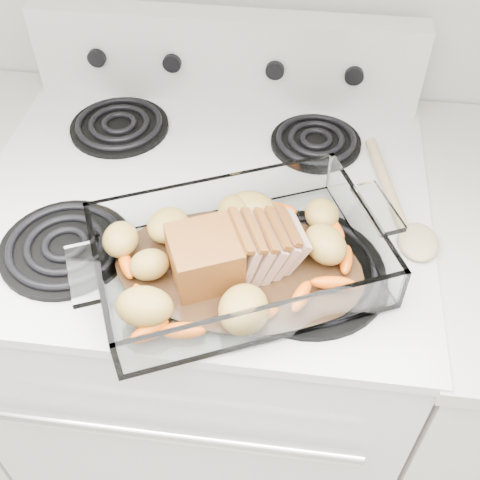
# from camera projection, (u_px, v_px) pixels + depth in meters

# --- Properties ---
(electric_range) EXTENTS (0.78, 0.70, 1.12)m
(electric_range) POSITION_uv_depth(u_px,v_px,m) (211.00, 338.00, 1.38)
(electric_range) COLOR silver
(electric_range) RESTS_ON ground
(baking_dish) EXTENTS (0.41, 0.27, 0.08)m
(baking_dish) POSITION_uv_depth(u_px,v_px,m) (238.00, 262.00, 0.90)
(baking_dish) COLOR white
(baking_dish) RESTS_ON electric_range
(pork_roast) EXTENTS (0.20, 0.10, 0.08)m
(pork_roast) POSITION_uv_depth(u_px,v_px,m) (225.00, 250.00, 0.88)
(pork_roast) COLOR #96551B
(pork_roast) RESTS_ON baking_dish
(roast_vegetables) EXTENTS (0.39, 0.21, 0.05)m
(roast_vegetables) POSITION_uv_depth(u_px,v_px,m) (239.00, 238.00, 0.92)
(roast_vegetables) COLOR orange
(roast_vegetables) RESTS_ON baking_dish
(wooden_spoon) EXTENTS (0.11, 0.29, 0.02)m
(wooden_spoon) POSITION_uv_depth(u_px,v_px,m) (404.00, 215.00, 0.99)
(wooden_spoon) COLOR tan
(wooden_spoon) RESTS_ON electric_range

